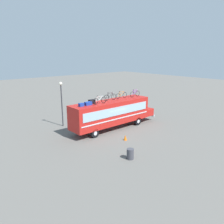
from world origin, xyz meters
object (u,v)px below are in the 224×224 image
Objects in this scene: luggage_bag_1 at (81,105)px; bus at (113,112)px; street_lamp at (61,98)px; luggage_bag_3 at (92,102)px; trash_bin at (130,154)px; luggage_bag_2 at (88,104)px; rooftop_bicycle_3 at (121,95)px; rooftop_bicycle_4 at (135,94)px; rooftop_bicycle_2 at (110,97)px; traffic_cone at (125,138)px; rooftop_bicycle_1 at (100,100)px.

bus is at bearing 1.08° from luggage_bag_1.
street_lamp reaches higher than bus.
street_lamp reaches higher than luggage_bag_3.
luggage_bag_2 is at bearing 84.34° from trash_bin.
rooftop_bicycle_3 is at bearing 4.74° from luggage_bag_2.
rooftop_bicycle_4 reaches higher than bus.
street_lamp is (-3.80, 4.24, -0.25)m from rooftop_bicycle_2.
traffic_cone is at bearing -112.00° from bus.
luggage_bag_3 reaches higher than luggage_bag_1.
luggage_bag_3 reaches higher than luggage_bag_2.
trash_bin is (-1.43, -7.21, -3.05)m from luggage_bag_3.
rooftop_bicycle_2 is 2.03× the size of trash_bin.
luggage_bag_1 is 4.14m from rooftop_bicycle_2.
street_lamp is at bearing 96.78° from luggage_bag_2.
traffic_cone is at bearing -128.47° from rooftop_bicycle_3.
rooftop_bicycle_4 is 7.11m from traffic_cone.
trash_bin is (-1.97, -6.56, -3.21)m from rooftop_bicycle_1.
rooftop_bicycle_3 is 3.18× the size of traffic_cone.
rooftop_bicycle_1 is 5.21m from street_lamp.
street_lamp reaches higher than luggage_bag_1.
rooftop_bicycle_2 is at bearing 61.33° from trash_bin.
traffic_cone is at bearing -73.31° from street_lamp.
rooftop_bicycle_1 reaches higher than rooftop_bicycle_3.
rooftop_bicycle_1 reaches higher than luggage_bag_2.
traffic_cone is (2.77, -3.56, -3.17)m from luggage_bag_1.
rooftop_bicycle_1 is 0.33× the size of street_lamp.
luggage_bag_1 is 7.44m from trash_bin.
rooftop_bicycle_2 is (1.96, 0.63, 0.01)m from rooftop_bicycle_1.
luggage_bag_3 is at bearing 26.75° from luggage_bag_2.
luggage_bag_1 reaches higher than bus.
luggage_bag_2 is at bearing -153.25° from luggage_bag_3.
luggage_bag_3 is 0.76× the size of trash_bin.
bus is 20.82× the size of traffic_cone.
rooftop_bicycle_3 is at bearing -36.56° from street_lamp.
rooftop_bicycle_3 is 1.06× the size of rooftop_bicycle_4.
luggage_bag_3 is at bearing 130.27° from rooftop_bicycle_1.
rooftop_bicycle_4 reaches higher than rooftop_bicycle_3.
luggage_bag_2 is at bearing 1.70° from luggage_bag_1.
rooftop_bicycle_1 is at bearing 100.43° from traffic_cone.
trash_bin is (-0.68, -6.83, -3.01)m from luggage_bag_2.
rooftop_bicycle_2 is (4.12, 0.38, 0.22)m from luggage_bag_1.
luggage_bag_2 is at bearing -83.22° from street_lamp.
street_lamp is at bearing 107.05° from luggage_bag_3.
bus is 8.13m from trash_bin.
rooftop_bicycle_2 reaches higher than rooftop_bicycle_4.
luggage_bag_2 is 0.42× the size of rooftop_bicycle_3.
traffic_cone is (1.91, -3.58, -3.18)m from luggage_bag_2.
luggage_bag_3 is 0.38× the size of rooftop_bicycle_3.
rooftop_bicycle_2 is at bearing 175.23° from rooftop_bicycle_4.
rooftop_bicycle_2 is at bearing -48.14° from street_lamp.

